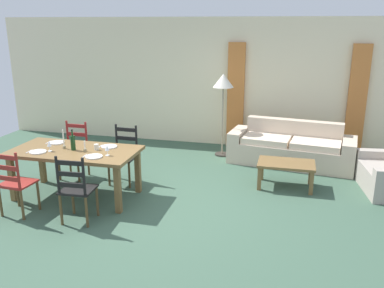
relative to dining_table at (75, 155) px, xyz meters
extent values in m
cube|color=#3A5644|center=(1.31, 0.09, -0.67)|extent=(9.60, 9.60, 0.02)
cube|color=beige|center=(1.31, 3.39, 0.69)|extent=(9.60, 0.16, 2.70)
cube|color=#C67335|center=(1.95, 3.25, 0.44)|extent=(0.35, 0.08, 2.20)
cube|color=#C67335|center=(4.35, 3.25, 0.44)|extent=(0.35, 0.08, 2.20)
cube|color=brown|center=(0.00, 0.00, 0.06)|extent=(1.90, 0.96, 0.05)
cube|color=brown|center=(-0.85, -0.38, -0.31)|extent=(0.08, 0.08, 0.70)
cube|color=brown|center=(0.85, -0.38, -0.31)|extent=(0.08, 0.08, 0.70)
cube|color=brown|center=(-0.85, 0.38, -0.31)|extent=(0.08, 0.08, 0.70)
cube|color=brown|center=(0.85, 0.38, -0.31)|extent=(0.08, 0.08, 0.70)
cube|color=maroon|center=(-0.49, -0.72, -0.22)|extent=(0.44, 0.43, 0.03)
cylinder|color=brown|center=(-0.65, -0.54, -0.45)|extent=(0.04, 0.04, 0.43)
cylinder|color=brown|center=(-0.30, -0.57, -0.45)|extent=(0.04, 0.04, 0.43)
cylinder|color=brown|center=(-0.68, -0.88, -0.45)|extent=(0.04, 0.04, 0.43)
cylinder|color=brown|center=(-0.32, -0.90, -0.45)|extent=(0.04, 0.04, 0.43)
cylinder|color=maroon|center=(-0.32, -0.90, 0.05)|extent=(0.04, 0.04, 0.50)
cube|color=maroon|center=(-0.50, -0.89, -0.08)|extent=(0.38, 0.05, 0.06)
cube|color=maroon|center=(-0.50, -0.89, 0.07)|extent=(0.38, 0.05, 0.06)
cube|color=maroon|center=(-0.50, -0.89, 0.22)|extent=(0.38, 0.05, 0.06)
cube|color=black|center=(0.44, -0.72, -0.22)|extent=(0.44, 0.42, 0.03)
cylinder|color=brown|center=(0.25, -0.56, -0.45)|extent=(0.04, 0.04, 0.43)
cylinder|color=brown|center=(0.61, -0.54, -0.45)|extent=(0.04, 0.04, 0.43)
cylinder|color=brown|center=(0.27, -0.90, -0.45)|extent=(0.04, 0.04, 0.43)
cylinder|color=brown|center=(0.63, -0.88, -0.45)|extent=(0.04, 0.04, 0.43)
cylinder|color=black|center=(0.27, -0.90, 0.05)|extent=(0.04, 0.04, 0.50)
cylinder|color=black|center=(0.63, -0.88, 0.05)|extent=(0.04, 0.04, 0.50)
cube|color=black|center=(0.45, -0.89, -0.08)|extent=(0.38, 0.05, 0.06)
cube|color=black|center=(0.45, -0.89, 0.07)|extent=(0.38, 0.05, 0.06)
cube|color=black|center=(0.45, -0.89, 0.22)|extent=(0.38, 0.05, 0.06)
cube|color=maroon|center=(-0.45, 0.70, -0.22)|extent=(0.42, 0.40, 0.03)
cylinder|color=brown|center=(-0.27, 0.53, -0.45)|extent=(0.04, 0.04, 0.43)
cylinder|color=brown|center=(-0.63, 0.53, -0.45)|extent=(0.04, 0.04, 0.43)
cylinder|color=brown|center=(-0.27, 0.87, -0.45)|extent=(0.04, 0.04, 0.43)
cylinder|color=brown|center=(-0.63, 0.87, -0.45)|extent=(0.04, 0.04, 0.43)
cylinder|color=maroon|center=(-0.27, 0.87, 0.05)|extent=(0.04, 0.04, 0.50)
cylinder|color=maroon|center=(-0.63, 0.87, 0.05)|extent=(0.04, 0.04, 0.50)
cube|color=maroon|center=(-0.45, 0.87, -0.08)|extent=(0.38, 0.03, 0.06)
cube|color=maroon|center=(-0.45, 0.87, 0.07)|extent=(0.38, 0.03, 0.06)
cube|color=maroon|center=(-0.45, 0.87, 0.22)|extent=(0.38, 0.03, 0.06)
cube|color=black|center=(0.48, 0.67, -0.22)|extent=(0.43, 0.41, 0.03)
cylinder|color=brown|center=(0.65, 0.50, -0.45)|extent=(0.04, 0.04, 0.43)
cylinder|color=brown|center=(0.29, 0.50, -0.45)|extent=(0.04, 0.04, 0.43)
cylinder|color=brown|center=(0.66, 0.83, -0.45)|extent=(0.04, 0.04, 0.43)
cylinder|color=brown|center=(0.30, 0.84, -0.45)|extent=(0.04, 0.04, 0.43)
cylinder|color=black|center=(0.66, 0.83, 0.05)|extent=(0.04, 0.04, 0.50)
cylinder|color=black|center=(0.30, 0.84, 0.05)|extent=(0.04, 0.04, 0.50)
cube|color=black|center=(0.48, 0.84, -0.08)|extent=(0.38, 0.03, 0.06)
cube|color=black|center=(0.48, 0.84, 0.07)|extent=(0.38, 0.03, 0.06)
cube|color=black|center=(0.48, 0.84, 0.22)|extent=(0.38, 0.03, 0.06)
cylinder|color=white|center=(-0.45, -0.25, 0.10)|extent=(0.24, 0.24, 0.02)
cube|color=silver|center=(-0.60, -0.25, 0.09)|extent=(0.03, 0.17, 0.01)
cylinder|color=white|center=(0.45, -0.25, 0.10)|extent=(0.24, 0.24, 0.02)
cube|color=silver|center=(0.30, -0.25, 0.09)|extent=(0.03, 0.17, 0.01)
cylinder|color=white|center=(-0.45, 0.25, 0.10)|extent=(0.24, 0.24, 0.02)
cube|color=silver|center=(-0.60, 0.25, 0.09)|extent=(0.03, 0.17, 0.01)
cylinder|color=white|center=(0.45, 0.25, 0.10)|extent=(0.24, 0.24, 0.02)
cube|color=silver|center=(0.30, 0.25, 0.09)|extent=(0.03, 0.17, 0.01)
cylinder|color=#143819|center=(-0.01, -0.01, 0.20)|extent=(0.07, 0.07, 0.22)
cylinder|color=#143819|center=(-0.01, -0.01, 0.35)|extent=(0.02, 0.02, 0.08)
cylinder|color=black|center=(-0.01, -0.01, 0.39)|extent=(0.03, 0.03, 0.02)
cylinder|color=white|center=(-0.31, -0.15, 0.09)|extent=(0.06, 0.06, 0.01)
cylinder|color=white|center=(-0.31, -0.15, 0.13)|extent=(0.01, 0.01, 0.07)
cone|color=white|center=(-0.31, -0.15, 0.21)|extent=(0.06, 0.06, 0.08)
cylinder|color=white|center=(0.60, -0.13, 0.09)|extent=(0.06, 0.06, 0.01)
cylinder|color=white|center=(0.60, -0.13, 0.13)|extent=(0.01, 0.01, 0.07)
cone|color=white|center=(0.60, -0.13, 0.21)|extent=(0.06, 0.06, 0.08)
cylinder|color=silver|center=(0.33, 0.07, 0.13)|extent=(0.07, 0.07, 0.09)
cylinder|color=#998C66|center=(-0.18, 0.02, 0.11)|extent=(0.05, 0.05, 0.04)
cylinder|color=white|center=(-0.18, 0.02, 0.25)|extent=(0.02, 0.02, 0.26)
cylinder|color=#998C66|center=(0.20, -0.04, 0.11)|extent=(0.05, 0.05, 0.04)
cylinder|color=white|center=(0.20, -0.04, 0.19)|extent=(0.02, 0.02, 0.12)
cube|color=beige|center=(3.15, 2.31, -0.46)|extent=(1.89, 1.04, 0.40)
cube|color=beige|center=(3.19, 2.61, -0.26)|extent=(1.81, 0.44, 0.80)
cube|color=beige|center=(4.16, 2.17, -0.37)|extent=(0.35, 0.83, 0.58)
cube|color=beige|center=(2.14, 2.45, -0.37)|extent=(0.35, 0.83, 0.58)
cube|color=beige|center=(3.59, 2.20, -0.20)|extent=(0.94, 0.75, 0.12)
cube|color=beige|center=(2.70, 2.32, -0.20)|extent=(0.94, 0.75, 0.12)
cube|color=brown|center=(3.10, 1.16, -0.26)|extent=(0.90, 0.56, 0.04)
cube|color=brown|center=(2.70, 0.93, -0.47)|extent=(0.06, 0.06, 0.38)
cube|color=brown|center=(3.50, 0.93, -0.47)|extent=(0.06, 0.06, 0.38)
cube|color=brown|center=(2.70, 1.39, -0.47)|extent=(0.06, 0.06, 0.38)
cube|color=brown|center=(3.50, 1.39, -0.47)|extent=(0.06, 0.06, 0.38)
cube|color=#AA9E92|center=(4.64, 1.89, -0.40)|extent=(0.82, 0.28, 0.52)
cylinder|color=#332D28|center=(1.80, 2.56, -0.65)|extent=(0.28, 0.28, 0.03)
cylinder|color=gray|center=(1.80, 2.56, 0.04)|extent=(0.03, 0.03, 1.35)
cone|color=beige|center=(1.80, 2.56, 0.85)|extent=(0.40, 0.40, 0.26)
camera|label=1|loc=(3.13, -5.22, 1.91)|focal=38.10mm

